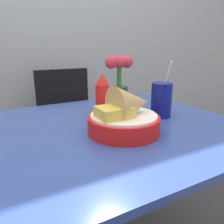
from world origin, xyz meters
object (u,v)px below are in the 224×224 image
(chair_far_window, at_px, (68,120))
(ketchup_bottle, at_px, (102,97))
(flower_vase, at_px, (119,83))
(food_basket, at_px, (126,116))
(drink_cup, at_px, (161,101))

(chair_far_window, xyz_separation_m, ketchup_bottle, (-0.06, -0.73, 0.32))
(chair_far_window, relative_size, flower_vase, 3.52)
(food_basket, distance_m, flower_vase, 0.31)
(flower_vase, bearing_deg, drink_cup, -61.24)
(flower_vase, bearing_deg, food_basket, -115.20)
(chair_far_window, bearing_deg, food_basket, -93.55)
(drink_cup, bearing_deg, food_basket, -159.54)
(drink_cup, relative_size, flower_vase, 0.94)
(food_basket, relative_size, drink_cup, 1.05)
(food_basket, xyz_separation_m, flower_vase, (0.13, 0.27, 0.07))
(ketchup_bottle, bearing_deg, flower_vase, 33.01)
(ketchup_bottle, xyz_separation_m, flower_vase, (0.13, 0.08, 0.04))
(drink_cup, distance_m, flower_vase, 0.22)
(ketchup_bottle, relative_size, drink_cup, 0.79)
(ketchup_bottle, distance_m, flower_vase, 0.16)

